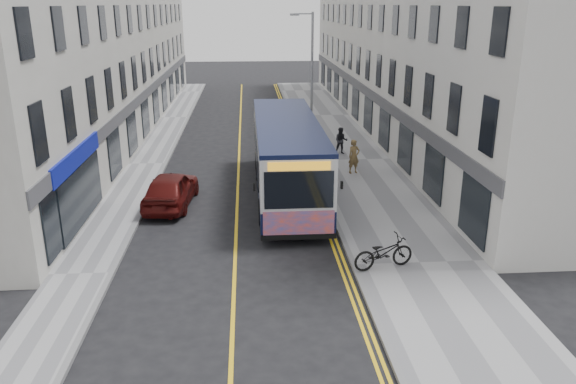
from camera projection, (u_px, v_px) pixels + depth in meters
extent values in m
plane|color=black|center=(235.00, 256.00, 19.74)|extent=(140.00, 140.00, 0.00)
cube|color=#949497|center=(350.00, 160.00, 31.50)|extent=(4.50, 64.00, 0.12)
cube|color=#949497|center=(147.00, 164.00, 30.72)|extent=(2.00, 64.00, 0.12)
cube|color=slate|center=(310.00, 161.00, 31.34)|extent=(0.18, 64.00, 0.13)
cube|color=slate|center=(166.00, 164.00, 30.79)|extent=(0.18, 64.00, 0.13)
cube|color=yellow|center=(239.00, 164.00, 31.08)|extent=(0.12, 64.00, 0.01)
cube|color=yellow|center=(302.00, 162.00, 31.33)|extent=(0.10, 64.00, 0.01)
cube|color=yellow|center=(306.00, 162.00, 31.34)|extent=(0.10, 64.00, 0.01)
cube|color=silver|center=(406.00, 33.00, 38.31)|extent=(6.00, 46.00, 13.00)
cube|color=beige|center=(100.00, 34.00, 36.89)|extent=(6.00, 46.00, 13.00)
cylinder|color=gray|center=(312.00, 85.00, 31.99)|extent=(0.14, 0.14, 8.00)
cylinder|color=gray|center=(304.00, 14.00, 30.71)|extent=(1.00, 0.08, 0.08)
cube|color=gray|center=(295.00, 15.00, 30.69)|extent=(0.50, 0.18, 0.12)
cube|color=black|center=(287.00, 177.00, 25.74)|extent=(2.72, 11.98, 0.98)
cube|color=#B9BBC0|center=(287.00, 146.00, 25.27)|extent=(2.72, 11.98, 1.96)
cube|color=black|center=(287.00, 122.00, 24.93)|extent=(2.74, 11.98, 0.17)
cube|color=black|center=(256.00, 148.00, 25.86)|extent=(0.04, 9.37, 1.25)
cube|color=black|center=(315.00, 146.00, 26.05)|extent=(0.04, 9.37, 1.25)
cube|color=black|center=(299.00, 190.00, 19.62)|extent=(2.45, 0.04, 1.36)
cube|color=#FE4815|center=(299.00, 225.00, 20.04)|extent=(2.56, 0.04, 1.03)
cube|color=orange|center=(299.00, 166.00, 19.34)|extent=(2.18, 0.04, 0.30)
cylinder|color=black|center=(263.00, 212.00, 22.36)|extent=(0.30, 1.09, 1.09)
cylinder|color=black|center=(324.00, 210.00, 22.53)|extent=(0.30, 1.09, 1.09)
cylinder|color=black|center=(259.00, 170.00, 28.02)|extent=(0.30, 1.09, 1.09)
cylinder|color=black|center=(308.00, 169.00, 28.19)|extent=(0.30, 1.09, 1.09)
cylinder|color=black|center=(258.00, 159.00, 29.87)|extent=(0.30, 1.09, 1.09)
cylinder|color=black|center=(304.00, 158.00, 30.04)|extent=(0.30, 1.09, 1.09)
imported|color=black|center=(384.00, 253.00, 18.40)|extent=(2.23, 1.26, 1.11)
imported|color=brown|center=(354.00, 156.00, 28.71)|extent=(0.74, 0.61, 1.75)
imported|color=#212227|center=(341.00, 141.00, 32.41)|extent=(0.84, 0.71, 1.55)
imported|color=white|center=(285.00, 124.00, 38.13)|extent=(1.45, 4.01, 1.32)
imported|color=#4D0E0C|center=(171.00, 189.00, 24.40)|extent=(2.26, 4.69, 1.54)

